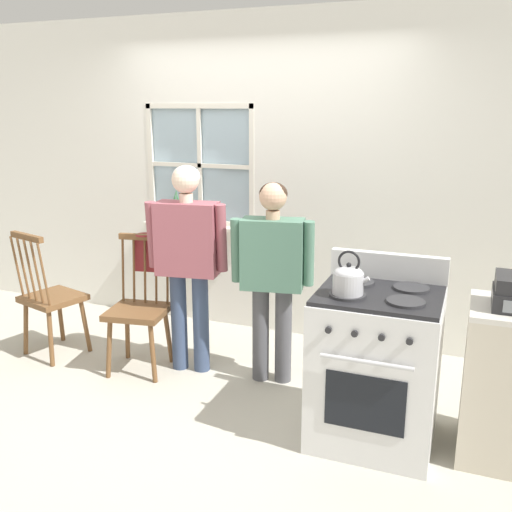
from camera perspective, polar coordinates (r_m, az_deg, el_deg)
ground_plane at (r=4.07m, az=-6.74°, el=-13.89°), size 16.00×16.00×0.00m
wall_back at (r=4.88m, az=0.78°, el=7.68°), size 6.40×0.16×2.70m
chair_by_window at (r=4.36m, az=-11.62°, el=-5.36°), size 0.48×0.47×1.02m
chair_near_wall at (r=4.81m, az=-19.86°, el=-4.05°), size 0.51×0.50×1.02m
person_elderly_left at (r=4.16m, az=-6.85°, el=0.61°), size 0.61×0.28×1.54m
person_teen_center at (r=3.98m, az=1.66°, el=-0.93°), size 0.59×0.29×1.45m
stove at (r=3.47m, az=11.89°, el=-10.65°), size 0.70×0.68×1.08m
kettle at (r=3.18m, az=9.22°, el=-2.28°), size 0.21×0.17×0.25m
potted_plant at (r=5.19m, az=-8.00°, el=4.19°), size 0.15×0.15×0.32m
handbag at (r=4.46m, az=-10.69°, el=0.26°), size 0.23×0.21×0.31m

